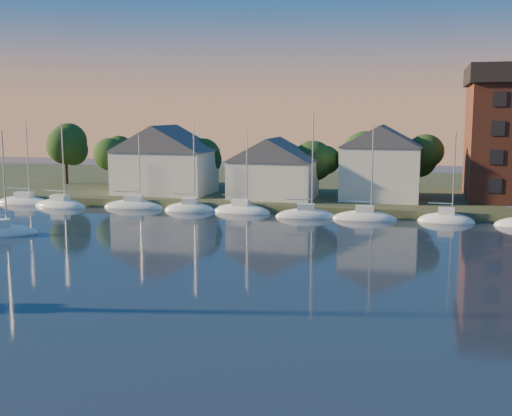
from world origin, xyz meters
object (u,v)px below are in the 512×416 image
(clubhouse_east, at_px, (381,162))
(drifting_sailboat_left, at_px, (0,235))
(clubhouse_centre, at_px, (273,167))
(clubhouse_west, at_px, (165,159))

(clubhouse_east, bearing_deg, drifting_sailboat_left, -140.16)
(clubhouse_centre, xyz_separation_m, drifting_sailboat_left, (-21.96, -28.00, -5.04))
(clubhouse_west, relative_size, drifting_sailboat_left, 1.16)
(clubhouse_centre, bearing_deg, drifting_sailboat_left, -128.11)
(clubhouse_west, height_order, clubhouse_east, clubhouse_east)
(clubhouse_west, distance_m, drifting_sailboat_left, 30.17)
(clubhouse_centre, xyz_separation_m, clubhouse_east, (14.00, 2.00, 0.87))
(clubhouse_centre, height_order, drifting_sailboat_left, drifting_sailboat_left)
(clubhouse_east, distance_m, drifting_sailboat_left, 47.20)
(clubhouse_centre, height_order, clubhouse_east, clubhouse_east)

